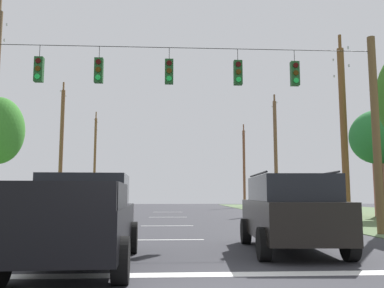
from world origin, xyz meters
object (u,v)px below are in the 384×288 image
(overhead_signal_span, at_px, (163,118))
(distant_car_crossing_white, at_px, (34,210))
(suv_black, at_px, (290,211))
(tree_roadside_far_right, at_px, (378,138))
(utility_pole_far_right, at_px, (276,154))
(pickup_truck, at_px, (81,219))
(utility_pole_near_left, at_px, (244,167))
(utility_pole_distant_left, at_px, (95,159))
(utility_pole_distant_right, at_px, (61,149))
(utility_pole_mid_right, at_px, (344,130))

(overhead_signal_span, bearing_deg, distant_car_crossing_white, 144.36)
(suv_black, bearing_deg, tree_roadside_far_right, 54.63)
(utility_pole_far_right, bearing_deg, overhead_signal_span, -116.93)
(suv_black, xyz_separation_m, utility_pole_far_right, (5.36, 21.61, 3.65))
(pickup_truck, xyz_separation_m, utility_pole_near_left, (10.66, 38.75, 3.73))
(utility_pole_distant_left, bearing_deg, pickup_truck, -80.13)
(utility_pole_far_right, height_order, tree_roadside_far_right, utility_pole_far_right)
(utility_pole_far_right, relative_size, utility_pole_distant_left, 0.89)
(utility_pole_near_left, xyz_separation_m, utility_pole_distant_left, (-17.22, -1.05, 0.73))
(overhead_signal_span, bearing_deg, pickup_truck, -104.92)
(pickup_truck, bearing_deg, utility_pole_distant_right, 105.73)
(utility_pole_far_right, height_order, utility_pole_distant_right, utility_pole_distant_right)
(overhead_signal_span, bearing_deg, suv_black, -51.03)
(tree_roadside_far_right, bearing_deg, utility_pole_distant_right, 158.72)
(overhead_signal_span, relative_size, utility_pole_near_left, 1.71)
(utility_pole_distant_right, bearing_deg, suv_black, -61.83)
(pickup_truck, bearing_deg, overhead_signal_span, 75.08)
(utility_pole_mid_right, distance_m, utility_pole_distant_left, 31.98)
(utility_pole_near_left, xyz_separation_m, utility_pole_distant_right, (-17.45, -14.65, 0.42))
(overhead_signal_span, xyz_separation_m, utility_pole_distant_left, (-8.20, 31.53, 1.06))
(distant_car_crossing_white, relative_size, utility_pole_far_right, 0.45)
(pickup_truck, xyz_separation_m, suv_black, (5.10, 1.91, 0.09))
(utility_pole_near_left, height_order, tree_roadside_far_right, utility_pole_near_left)
(utility_pole_far_right, distance_m, tree_roadside_far_right, 9.01)
(overhead_signal_span, bearing_deg, utility_pole_distant_left, 104.59)
(utility_pole_distant_right, bearing_deg, utility_pole_far_right, -1.94)
(overhead_signal_span, xyz_separation_m, utility_pole_mid_right, (8.89, 4.51, 0.30))
(overhead_signal_span, distance_m, tree_roadside_far_right, 16.28)
(distant_car_crossing_white, distance_m, utility_pole_mid_right, 15.38)
(utility_pole_mid_right, height_order, utility_pole_near_left, utility_pole_near_left)
(overhead_signal_span, distance_m, utility_pole_distant_right, 19.82)
(suv_black, bearing_deg, pickup_truck, -159.44)
(utility_pole_near_left, xyz_separation_m, tree_roadside_far_right, (4.20, -23.08, 0.33))
(distant_car_crossing_white, bearing_deg, utility_pole_distant_left, 94.66)
(utility_pole_far_right, xyz_separation_m, utility_pole_distant_right, (-17.24, 0.58, 0.41))
(pickup_truck, relative_size, utility_pole_distant_right, 0.52)
(pickup_truck, bearing_deg, suv_black, 20.56)
(utility_pole_mid_right, distance_m, utility_pole_far_right, 12.83)
(pickup_truck, xyz_separation_m, utility_pole_distant_left, (-6.56, 37.71, 4.46))
(pickup_truck, distance_m, utility_pole_distant_right, 25.38)
(overhead_signal_span, height_order, utility_pole_distant_left, utility_pole_distant_left)
(pickup_truck, distance_m, utility_pole_mid_right, 15.46)
(utility_pole_far_right, height_order, utility_pole_near_left, utility_pole_near_left)
(suv_black, distance_m, utility_pole_mid_right, 10.94)
(utility_pole_distant_left, bearing_deg, utility_pole_mid_right, -57.67)
(overhead_signal_span, height_order, pickup_truck, overhead_signal_span)
(utility_pole_distant_left, bearing_deg, utility_pole_near_left, 3.48)
(overhead_signal_span, bearing_deg, utility_pole_distant_right, 115.20)
(utility_pole_mid_right, xyz_separation_m, utility_pole_far_right, (-0.09, 12.83, 0.04))
(pickup_truck, height_order, tree_roadside_far_right, tree_roadside_far_right)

